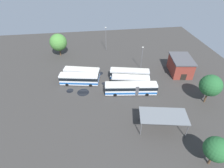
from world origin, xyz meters
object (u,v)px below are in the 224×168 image
object	(u,v)px
bus_row0_slot1	(130,81)
maintenance_shelter	(164,116)
bus_row1_slot0	(82,73)
tree_south_edge	(211,86)
depot_building	(180,65)
tree_east_edge	(58,42)
bus_row0_slot2	(131,88)
tree_north_edge	(217,149)
lamp_post_near_entrance	(106,38)
bus_row0_slot0	(130,74)
bus_row1_slot1	(79,79)
lamp_post_mid_lot	(142,57)

from	to	relation	value
bus_row0_slot1	maintenance_shelter	size ratio (longest dim) A/B	1.02
bus_row1_slot0	tree_south_edge	world-z (taller)	tree_south_edge
tree_south_edge	maintenance_shelter	bearing A→B (deg)	24.90
depot_building	maintenance_shelter	world-z (taller)	depot_building
depot_building	tree_east_edge	distance (m)	45.08
bus_row0_slot2	tree_north_edge	size ratio (longest dim) A/B	2.14
lamp_post_near_entrance	tree_north_edge	size ratio (longest dim) A/B	1.37
bus_row0_slot2	tree_north_edge	world-z (taller)	tree_north_edge
bus_row0_slot0	bus_row1_slot0	bearing A→B (deg)	-10.41
lamp_post_near_entrance	tree_east_edge	xyz separation A→B (m)	(18.49, 2.55, 0.30)
lamp_post_near_entrance	bus_row1_slot1	bearing A→B (deg)	64.51
bus_row0_slot0	tree_north_edge	bearing A→B (deg)	106.79
tree_north_edge	tree_south_edge	bearing A→B (deg)	-118.08
bus_row1_slot0	tree_east_edge	size ratio (longest dim) A/B	1.33
lamp_post_mid_lot	tree_north_edge	bearing A→B (deg)	95.99
bus_row0_slot0	bus_row1_slot1	distance (m)	15.89
depot_building	bus_row0_slot2	bearing A→B (deg)	25.00
bus_row0_slot1	bus_row0_slot2	bearing A→B (deg)	80.28
bus_row0_slot0	bus_row1_slot0	size ratio (longest dim) A/B	1.08
bus_row0_slot0	bus_row1_slot0	distance (m)	15.25
bus_row0_slot2	tree_east_edge	world-z (taller)	tree_east_edge
bus_row1_slot0	lamp_post_mid_lot	bearing A→B (deg)	-171.83
bus_row1_slot1	tree_east_edge	xyz separation A→B (m)	(7.57, -20.37, 3.61)
bus_row1_slot1	lamp_post_near_entrance	distance (m)	25.60
bus_row0_slot0	tree_east_edge	world-z (taller)	tree_east_edge
bus_row0_slot0	lamp_post_near_entrance	size ratio (longest dim) A/B	1.31
bus_row0_slot1	lamp_post_mid_lot	size ratio (longest dim) A/B	1.39
bus_row0_slot2	lamp_post_mid_lot	xyz separation A→B (m)	(-6.50, -12.89, 2.66)
bus_row0_slot2	bus_row1_slot1	xyz separation A→B (m)	(14.75, -6.77, -0.00)
depot_building	lamp_post_near_entrance	size ratio (longest dim) A/B	1.09
bus_row1_slot0	depot_building	bearing A→B (deg)	177.85
bus_row1_slot1	lamp_post_near_entrance	xyz separation A→B (m)	(-10.93, -22.92, 3.30)
tree_east_edge	tree_south_edge	size ratio (longest dim) A/B	1.03
bus_row0_slot1	lamp_post_near_entrance	size ratio (longest dim) A/B	1.21
bus_row0_slot0	tree_south_edge	distance (m)	22.89
bus_row0_slot1	tree_east_edge	distance (m)	33.12
bus_row1_slot1	lamp_post_near_entrance	size ratio (longest dim) A/B	1.26
bus_row0_slot2	bus_row1_slot0	world-z (taller)	same
tree_south_edge	bus_row0_slot0	bearing A→B (deg)	-36.88
depot_building	lamp_post_mid_lot	distance (m)	13.05
bus_row0_slot2	bus_row1_slot0	xyz separation A→B (m)	(13.86, -9.97, -0.00)
maintenance_shelter	tree_east_edge	xyz separation A→B (m)	(26.51, -40.45, 1.63)
bus_row1_slot1	lamp_post_mid_lot	xyz separation A→B (m)	(-21.25, -6.12, 2.66)
maintenance_shelter	tree_east_edge	distance (m)	48.39
bus_row0_slot0	bus_row0_slot2	distance (m)	7.30
maintenance_shelter	lamp_post_mid_lot	size ratio (longest dim) A/B	1.37
bus_row0_slot2	bus_row0_slot0	bearing A→B (deg)	-98.96
bus_row1_slot1	depot_building	size ratio (longest dim) A/B	1.16
bus_row0_slot0	lamp_post_near_entrance	distance (m)	23.25
bus_row0_slot1	lamp_post_mid_lot	distance (m)	11.40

